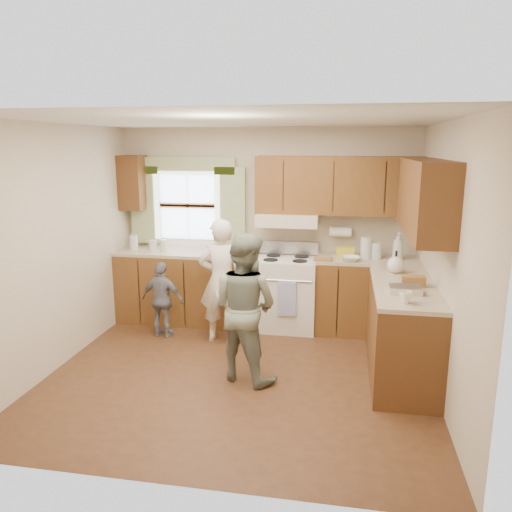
% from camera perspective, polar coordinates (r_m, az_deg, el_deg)
% --- Properties ---
extents(room, '(3.80, 3.80, 3.80)m').
position_cam_1_polar(room, '(4.81, -2.01, 0.19)').
color(room, '#442815').
rests_on(room, ground).
extents(kitchen_fixtures, '(3.80, 2.25, 2.15)m').
position_cam_1_polar(kitchen_fixtures, '(5.86, 6.13, -1.75)').
color(kitchen_fixtures, '#43260E').
rests_on(kitchen_fixtures, ground).
extents(stove, '(0.76, 0.67, 1.07)m').
position_cam_1_polar(stove, '(6.33, 3.45, -4.10)').
color(stove, silver).
rests_on(stove, ground).
extents(woman_left, '(0.58, 0.42, 1.47)m').
position_cam_1_polar(woman_left, '(5.83, -3.96, -2.86)').
color(woman_left, white).
rests_on(woman_left, ground).
extents(woman_right, '(0.88, 0.79, 1.48)m').
position_cam_1_polar(woman_right, '(4.89, -1.36, -5.83)').
color(woman_right, '#25392C').
rests_on(woman_right, ground).
extents(child, '(0.57, 0.29, 0.93)m').
position_cam_1_polar(child, '(6.12, -10.63, -4.93)').
color(child, slate).
rests_on(child, ground).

